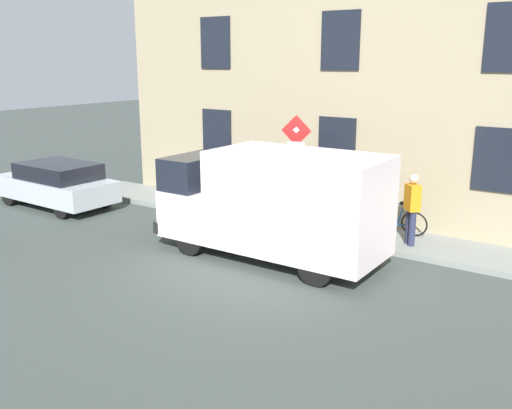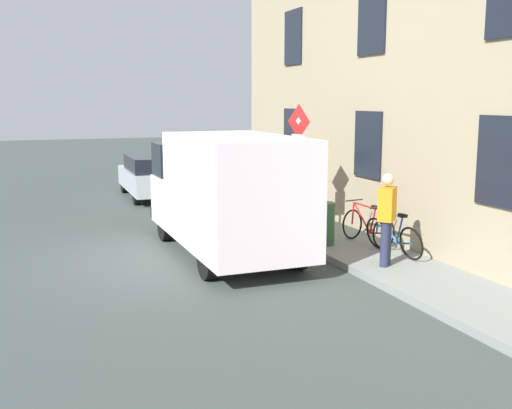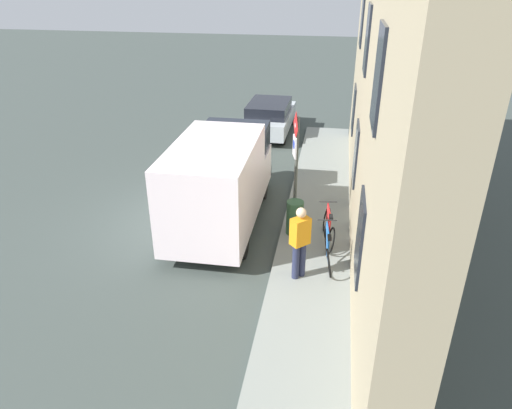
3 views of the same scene
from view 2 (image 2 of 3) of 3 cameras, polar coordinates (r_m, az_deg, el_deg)
name	(u,v)px [view 2 (image 2 of 3)]	position (r m, az deg, el deg)	size (l,w,h in m)	color
ground_plane	(178,256)	(12.80, -7.23, -4.77)	(80.00, 80.00, 0.00)	#3A4340
sidewalk_slab	(332,239)	(14.03, 7.05, -3.19)	(1.78, 17.08, 0.14)	gray
building_facade	(384,89)	(14.31, 11.79, 10.42)	(0.75, 15.08, 6.82)	tan
sign_post_stacked	(299,151)	(13.74, 4.02, 4.95)	(0.20, 0.55, 2.84)	#474C47
delivery_van	(226,191)	(12.58, -2.80, 1.24)	(2.04, 5.34, 2.50)	white
parked_hatchback	(154,175)	(20.43, -9.49, 2.69)	(1.82, 4.03, 1.38)	#AFB8C0
bicycle_blue	(393,236)	(12.50, 12.61, -2.88)	(0.46, 1.72, 0.89)	black
bicycle_red	(367,227)	(13.32, 10.27, -2.03)	(0.49, 1.72, 0.89)	black
pedestrian	(387,216)	(11.52, 12.05, -1.08)	(0.47, 0.46, 1.72)	#262B47
litter_bin	(324,224)	(13.11, 6.36, -1.77)	(0.44, 0.44, 0.90)	#2D5133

